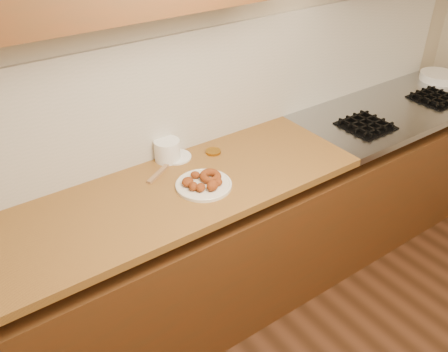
{
  "coord_description": "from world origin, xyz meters",
  "views": [
    {
      "loc": [
        -1.23,
        0.11,
        2.13
      ],
      "look_at": [
        -0.18,
        1.61,
        0.93
      ],
      "focal_mm": 38.0,
      "sensor_mm": 36.0,
      "label": 1
    }
  ],
  "objects_px": {
    "ring_donut": "(210,176)",
    "plastic_tub": "(167,150)",
    "donut_plate": "(204,185)",
    "plate_stack": "(439,76)"
  },
  "relations": [
    {
      "from": "donut_plate",
      "to": "plate_stack",
      "type": "height_order",
      "value": "plate_stack"
    },
    {
      "from": "ring_donut",
      "to": "plate_stack",
      "type": "relative_size",
      "value": 0.41
    },
    {
      "from": "plastic_tub",
      "to": "plate_stack",
      "type": "distance_m",
      "value": 2.05
    },
    {
      "from": "plastic_tub",
      "to": "plate_stack",
      "type": "xyz_separation_m",
      "value": [
        2.05,
        -0.14,
        -0.03
      ]
    },
    {
      "from": "plate_stack",
      "to": "ring_donut",
      "type": "bearing_deg",
      "value": -175.7
    },
    {
      "from": "ring_donut",
      "to": "plate_stack",
      "type": "height_order",
      "value": "ring_donut"
    },
    {
      "from": "donut_plate",
      "to": "plate_stack",
      "type": "xyz_separation_m",
      "value": [
        2.03,
        0.16,
        0.02
      ]
    },
    {
      "from": "donut_plate",
      "to": "plate_stack",
      "type": "distance_m",
      "value": 2.04
    },
    {
      "from": "plate_stack",
      "to": "plastic_tub",
      "type": "bearing_deg",
      "value": 175.97
    },
    {
      "from": "ring_donut",
      "to": "plastic_tub",
      "type": "bearing_deg",
      "value": 101.89
    }
  ]
}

